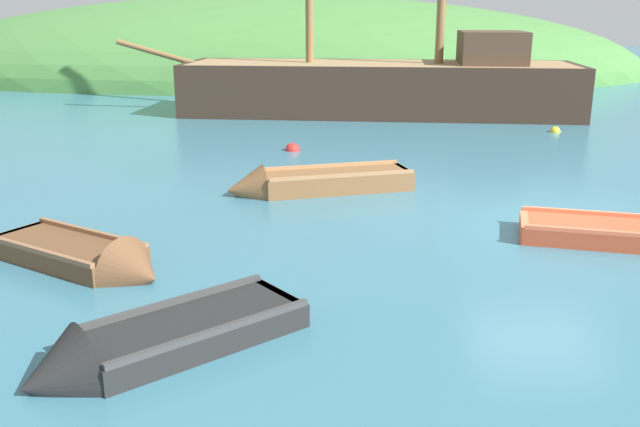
{
  "coord_description": "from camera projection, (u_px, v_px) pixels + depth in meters",
  "views": [
    {
      "loc": [
        -3.82,
        -11.96,
        3.68
      ],
      "look_at": [
        -4.08,
        -0.4,
        0.22
      ],
      "focal_mm": 38.67,
      "sensor_mm": 36.0,
      "label": 1
    }
  ],
  "objects": [
    {
      "name": "buoy_red",
      "position": [
        293.0,
        150.0,
        18.53
      ],
      "size": [
        0.41,
        0.41,
        0.41
      ],
      "primitive_type": "sphere",
      "color": "red",
      "rests_on": "ground"
    },
    {
      "name": "shore_hill",
      "position": [
        272.0,
        73.0,
        40.26
      ],
      "size": [
        42.72,
        21.84,
        8.8
      ],
      "primitive_type": "ellipsoid",
      "color": "#477F3D",
      "rests_on": "ground"
    },
    {
      "name": "buoy_yellow",
      "position": [
        555.0,
        132.0,
        21.31
      ],
      "size": [
        0.33,
        0.33,
        0.33
      ],
      "primitive_type": "sphere",
      "color": "yellow",
      "rests_on": "ground"
    },
    {
      "name": "ground_plane",
      "position": [
        546.0,
        220.0,
        12.43
      ],
      "size": [
        120.0,
        120.0,
        0.0
      ],
      "primitive_type": "plane",
      "color": "teal"
    },
    {
      "name": "rowboat_outer_left",
      "position": [
        148.0,
        349.0,
        7.56
      ],
      "size": [
        3.12,
        2.87,
        1.03
      ],
      "rotation": [
        0.0,
        0.0,
        3.84
      ],
      "color": "black",
      "rests_on": "ground"
    },
    {
      "name": "sailing_ship",
      "position": [
        383.0,
        95.0,
        24.75
      ],
      "size": [
        16.66,
        4.89,
        12.33
      ],
      "rotation": [
        0.0,
        0.0,
        3.06
      ],
      "color": "#38281E",
      "rests_on": "ground"
    },
    {
      "name": "rowboat_near_dock",
      "position": [
        311.0,
        185.0,
        14.34
      ],
      "size": [
        4.0,
        2.06,
        1.0
      ],
      "rotation": [
        0.0,
        0.0,
        3.42
      ],
      "color": "brown",
      "rests_on": "ground"
    },
    {
      "name": "rowboat_far",
      "position": [
        90.0,
        261.0,
        10.17
      ],
      "size": [
        3.21,
        2.5,
        1.02
      ],
      "rotation": [
        0.0,
        0.0,
        5.74
      ],
      "color": "brown",
      "rests_on": "ground"
    }
  ]
}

